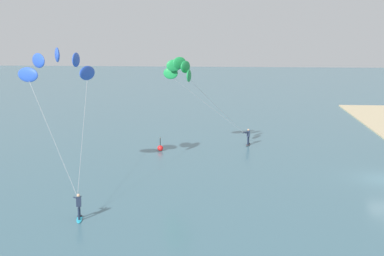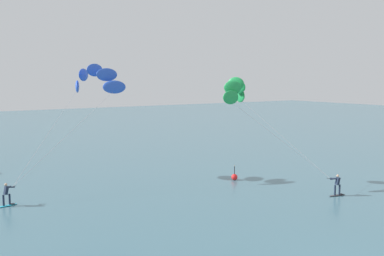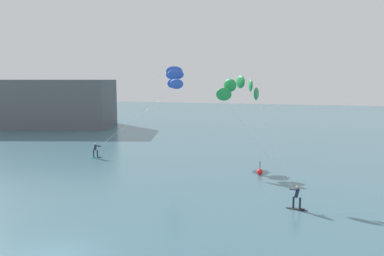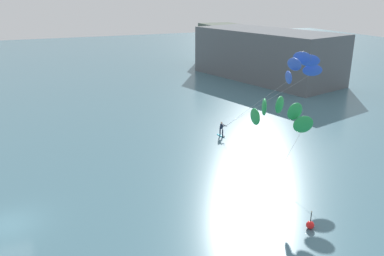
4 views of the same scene
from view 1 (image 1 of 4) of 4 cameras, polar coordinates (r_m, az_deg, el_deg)
kitesurfer_nearshore at (r=48.21m, az=-0.94°, el=6.02°), size 7.71×8.52×9.20m
kitesurfer_mid_water at (r=40.69m, az=-14.34°, el=6.22°), size 10.91×7.02×10.35m
marker_buoy at (r=51.02m, az=-3.47°, el=-2.18°), size 0.56×0.56×1.38m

